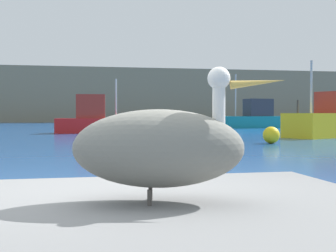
{
  "coord_description": "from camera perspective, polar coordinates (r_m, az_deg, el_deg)",
  "views": [
    {
      "loc": [
        -0.04,
        -3.87,
        1.34
      ],
      "look_at": [
        5.09,
        21.56,
        0.61
      ],
      "focal_mm": 48.62,
      "sensor_mm": 36.0,
      "label": 1
    }
  ],
  "objects": [
    {
      "name": "hillside_backdrop",
      "position": [
        72.34,
        -11.4,
        3.73
      ],
      "size": [
        140.0,
        10.54,
        8.12
      ],
      "primitive_type": "cube",
      "color": "#7F755B",
      "rests_on": "ground"
    },
    {
      "name": "fishing_boat_red",
      "position": [
        31.12,
        -9.4,
        0.77
      ],
      "size": [
        5.14,
        1.81,
        3.67
      ],
      "rotation": [
        0.0,
        0.0,
        -0.07
      ],
      "color": "red",
      "rests_on": "ground"
    },
    {
      "name": "pelican",
      "position": [
        3.16,
        -1.02,
        -2.67
      ],
      "size": [
        1.52,
        0.8,
        0.95
      ],
      "rotation": [
        0.0,
        0.0,
        -0.19
      ],
      "color": "gray",
      "rests_on": "pier_dock"
    },
    {
      "name": "fishing_boat_teal",
      "position": [
        42.37,
        10.83,
        1.1
      ],
      "size": [
        6.37,
        2.78,
        4.85
      ],
      "rotation": [
        0.0,
        0.0,
        3.32
      ],
      "color": "teal",
      "rests_on": "ground"
    },
    {
      "name": "mooring_buoy",
      "position": [
        20.61,
        12.82,
        -1.11
      ],
      "size": [
        0.75,
        0.75,
        0.75
      ],
      "primitive_type": "sphere",
      "color": "yellow",
      "rests_on": "ground"
    },
    {
      "name": "fishing_boat_yellow",
      "position": [
        27.43,
        19.98,
        0.68
      ],
      "size": [
        6.64,
        4.57,
        4.2
      ],
      "rotation": [
        0.0,
        0.0,
        3.58
      ],
      "color": "yellow",
      "rests_on": "ground"
    }
  ]
}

